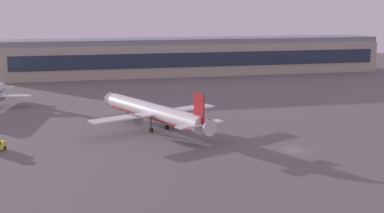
# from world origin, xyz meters

# --- Properties ---
(ground_plane) EXTENTS (416.00, 416.00, 0.00)m
(ground_plane) POSITION_xyz_m (0.00, 0.00, 0.00)
(ground_plane) COLOR #605E5B
(terminal_building) EXTENTS (169.82, 22.40, 16.40)m
(terminal_building) POSITION_xyz_m (11.52, 130.71, 8.09)
(terminal_building) COLOR #B2AD99
(terminal_building) RESTS_ON ground
(airplane_taxiway_distant) EXTENTS (33.75, 42.74, 11.58)m
(airplane_taxiway_distant) POSITION_xyz_m (-26.04, 26.08, 4.38)
(airplane_taxiway_distant) COLOR silver
(airplane_taxiway_distant) RESTS_ON ground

